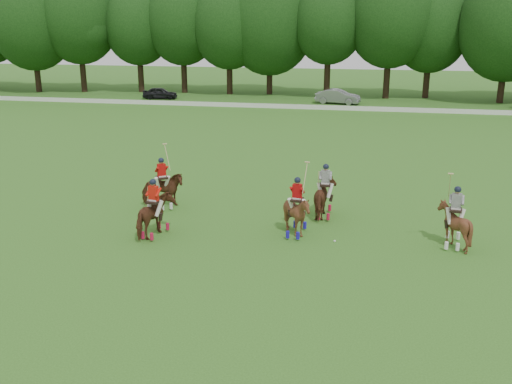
% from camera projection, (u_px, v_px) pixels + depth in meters
% --- Properties ---
extents(ground, '(180.00, 180.00, 0.00)m').
position_uv_depth(ground, '(213.00, 260.00, 20.57)').
color(ground, '#31611B').
rests_on(ground, ground).
extents(tree_line, '(117.98, 14.32, 14.75)m').
position_uv_depth(tree_line, '(332.00, 23.00, 63.27)').
color(tree_line, black).
rests_on(tree_line, ground).
extents(boundary_rail, '(120.00, 0.10, 0.44)m').
position_uv_depth(boundary_rail, '(318.00, 107.00, 56.18)').
color(boundary_rail, white).
rests_on(boundary_rail, ground).
extents(car_left, '(4.01, 2.11, 1.30)m').
position_uv_depth(car_left, '(160.00, 93.00, 63.79)').
color(car_left, black).
rests_on(car_left, ground).
extents(car_mid, '(4.84, 2.33, 1.53)m').
position_uv_depth(car_mid, '(338.00, 97.00, 59.94)').
color(car_mid, gray).
rests_on(car_mid, ground).
extents(polo_red_a, '(1.28, 2.10, 2.37)m').
position_uv_depth(polo_red_a, '(155.00, 216.00, 22.71)').
color(polo_red_a, '#522616').
rests_on(polo_red_a, ground).
extents(polo_red_b, '(2.16, 2.11, 2.90)m').
position_uv_depth(polo_red_b, '(162.00, 190.00, 26.24)').
color(polo_red_b, '#522616').
rests_on(polo_red_b, ground).
extents(polo_red_c, '(1.53, 1.69, 2.96)m').
position_uv_depth(polo_red_c, '(297.00, 214.00, 22.80)').
color(polo_red_c, '#522616').
rests_on(polo_red_c, ground).
extents(polo_stripe_a, '(1.26, 2.03, 2.40)m').
position_uv_depth(polo_stripe_a, '(325.00, 198.00, 24.98)').
color(polo_stripe_a, '#522616').
rests_on(polo_stripe_a, ground).
extents(polo_stripe_b, '(1.56, 1.70, 2.92)m').
position_uv_depth(polo_stripe_b, '(454.00, 225.00, 21.68)').
color(polo_stripe_b, '#522616').
rests_on(polo_stripe_b, ground).
extents(polo_ball, '(0.09, 0.09, 0.09)m').
position_uv_depth(polo_ball, '(335.00, 241.00, 22.27)').
color(polo_ball, white).
rests_on(polo_ball, ground).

